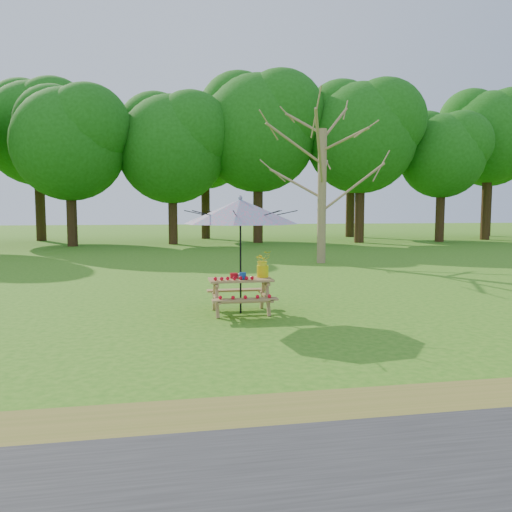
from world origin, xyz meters
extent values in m
plane|color=#327516|center=(0.00, 0.00, 0.00)|extent=(120.00, 120.00, 0.00)
cube|color=olive|center=(0.00, -2.80, 0.00)|extent=(120.00, 1.20, 0.01)
cylinder|color=#947851|center=(3.00, 10.48, 2.46)|extent=(0.38, 0.38, 4.92)
cube|color=#997345|center=(-1.30, 2.04, 0.65)|extent=(1.20, 0.62, 0.04)
cube|color=#997345|center=(-1.30, 1.49, 0.36)|extent=(1.20, 0.22, 0.04)
cube|color=#997345|center=(-1.30, 2.59, 0.36)|extent=(1.20, 0.22, 0.04)
cylinder|color=black|center=(-1.30, 2.04, 1.12)|extent=(0.04, 0.04, 2.25)
cone|color=#20A3B6|center=(-1.30, 2.04, 1.95)|extent=(2.67, 2.67, 0.47)
sphere|color=#20A3B6|center=(-1.30, 2.04, 2.21)|extent=(0.08, 0.08, 0.08)
cube|color=red|center=(-1.42, 2.13, 0.72)|extent=(0.14, 0.12, 0.10)
cylinder|color=#1547AF|center=(-1.28, 1.95, 0.74)|extent=(0.13, 0.13, 0.13)
cube|color=silver|center=(-1.34, 2.23, 0.71)|extent=(0.13, 0.13, 0.07)
cylinder|color=yellow|center=(-0.85, 2.18, 0.78)|extent=(0.23, 0.23, 0.23)
imported|color=yellow|center=(-0.85, 2.18, 1.01)|extent=(0.38, 0.35, 0.34)
camera|label=1|loc=(-2.70, -7.32, 1.99)|focal=35.00mm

